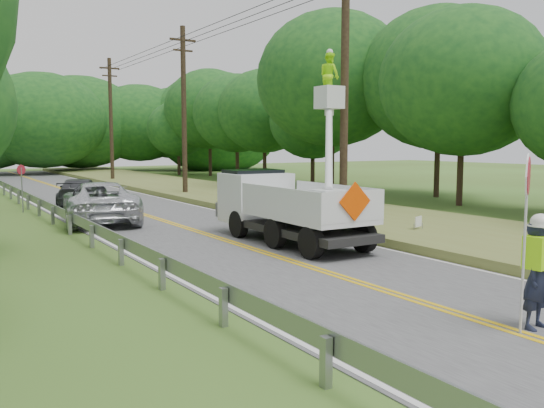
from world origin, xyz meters
TOP-DOWN VIEW (x-y plane):
  - ground at (0.00, 0.00)m, footprint 140.00×140.00m
  - road at (0.00, 14.00)m, footprint 7.20×96.00m
  - guardrail at (-4.02, 14.91)m, footprint 0.18×48.00m
  - utility_poles at (5.00, 17.02)m, footprint 1.60×43.30m
  - tall_grass_verge at (7.10, 14.00)m, footprint 7.00×96.00m
  - treeline_right at (15.84, 24.34)m, footprint 12.60×53.41m
  - treeline_horizon at (1.62, 56.11)m, footprint 57.02×15.33m
  - flagger at (0.46, -2.01)m, footprint 1.15×0.54m
  - bucket_truck at (1.83, 8.35)m, footprint 4.24×6.56m
  - suv_silver at (-2.35, 15.52)m, footprint 3.79×6.37m
  - suv_darkgrey at (-1.61, 22.15)m, footprint 3.33×5.20m
  - stop_sign_permanent at (-4.50, 20.80)m, footprint 0.43×0.24m
  - yard_sign at (5.93, 6.05)m, footprint 0.48×0.21m

SIDE VIEW (x-z plane):
  - ground at x=0.00m, z-range 0.00..0.00m
  - road at x=0.00m, z-range 0.00..0.02m
  - tall_grass_verge at x=7.10m, z-range 0.00..0.30m
  - yard_sign at x=5.93m, z-range 0.16..0.89m
  - guardrail at x=-4.02m, z-range 0.17..0.94m
  - suv_darkgrey at x=-1.61m, z-range 0.02..1.42m
  - suv_silver at x=-2.35m, z-range 0.02..1.68m
  - flagger at x=0.46m, z-range -0.42..2.63m
  - stop_sign_permanent at x=-4.50m, z-range 0.34..2.58m
  - bucket_truck at x=1.83m, z-range -1.73..4.72m
  - utility_poles at x=5.00m, z-range 0.27..10.27m
  - treeline_horizon at x=1.62m, z-range -0.62..11.62m
  - treeline_right at x=15.84m, z-range 0.35..12.17m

